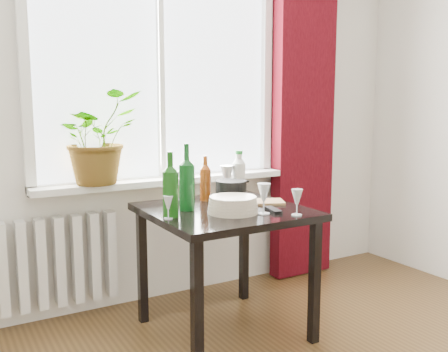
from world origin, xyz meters
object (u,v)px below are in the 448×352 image
cleaning_bottle (239,173)px  radiator (50,262)px  wineglass_back_center (227,181)px  wine_bottle_right (187,176)px  plate_stack (233,205)px  potted_plant (97,137)px  wineglass_back_left (183,185)px  tv_remote (273,210)px  bottle_amber (205,177)px  wine_bottle_left (170,184)px  fondue_pot (231,192)px  wineglass_front_right (264,198)px  table (224,224)px  wineglass_front_left (168,207)px  wineglass_far_right (297,202)px  cutting_board (262,202)px

cleaning_bottle → radiator: bearing=162.3°
radiator → wineglass_back_center: 1.18m
wine_bottle_right → plate_stack: bearing=-47.0°
radiator → potted_plant: potted_plant is taller
potted_plant → wine_bottle_right: (0.35, -0.51, -0.20)m
wineglass_back_left → tv_remote: wineglass_back_left is taller
potted_plant → bottle_amber: 0.70m
wine_bottle_left → potted_plant: bearing=107.7°
wine_bottle_left → plate_stack: size_ratio=1.28×
fondue_pot → bottle_amber: bearing=124.8°
wine_bottle_left → wineglass_front_right: bearing=-22.2°
plate_stack → fondue_pot: bearing=61.6°
wine_bottle_left → wine_bottle_right: size_ratio=0.93×
radiator → cleaning_bottle: 1.28m
wine_bottle_left → fondue_pot: wine_bottle_left is taller
bottle_amber → wineglass_back_center: bottle_amber is taller
wineglass_back_left → fondue_pot: wineglass_back_left is taller
wineglass_front_right → tv_remote: (0.08, 0.03, -0.08)m
table → wineglass_back_center: (0.18, 0.28, 0.20)m
wine_bottle_right → wineglass_front_left: (-0.18, -0.15, -0.13)m
radiator → wineglass_front_right: wineglass_front_right is taller
potted_plant → wineglass_front_right: bearing=-51.0°
wineglass_far_right → wineglass_back_left: size_ratio=0.79×
wineglass_back_center → cutting_board: size_ratio=0.83×
wine_bottle_right → wineglass_back_center: wine_bottle_right is taller
wine_bottle_right → table: bearing=-17.6°
tv_remote → cutting_board: (0.08, 0.22, -0.00)m
potted_plant → plate_stack: 0.95m
potted_plant → wineglass_front_left: potted_plant is taller
wine_bottle_left → bottle_amber: (0.37, 0.31, -0.04)m
wineglass_front_left → cutting_board: wineglass_front_left is taller
cleaning_bottle → fondue_pot: (-0.18, -0.20, -0.08)m
plate_stack → tv_remote: size_ratio=1.79×
cleaning_bottle → tv_remote: 0.51m
wineglass_back_left → cutting_board: size_ratio=0.74×
potted_plant → bottle_amber: size_ratio=2.00×
wineglass_far_right → tv_remote: wineglass_far_right is taller
wineglass_front_right → tv_remote: wineglass_front_right is taller
table → bottle_amber: size_ratio=3.00×
wineglass_back_left → wineglass_front_left: bearing=-124.1°
wineglass_far_right → wine_bottle_right: bearing=136.6°
radiator → wine_bottle_right: size_ratio=2.10×
wineglass_front_right → wineglass_front_left: wineglass_front_right is taller
bottle_amber → plate_stack: 0.40m
radiator → wineglass_back_center: wineglass_back_center is taller
wine_bottle_right → cleaning_bottle: 0.52m
radiator → potted_plant: size_ratio=1.42×
wineglass_front_right → wineglass_far_right: size_ratio=1.18×
bottle_amber → wineglass_far_right: (0.22, -0.61, -0.07)m
wineglass_back_left → tv_remote: size_ratio=1.19×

